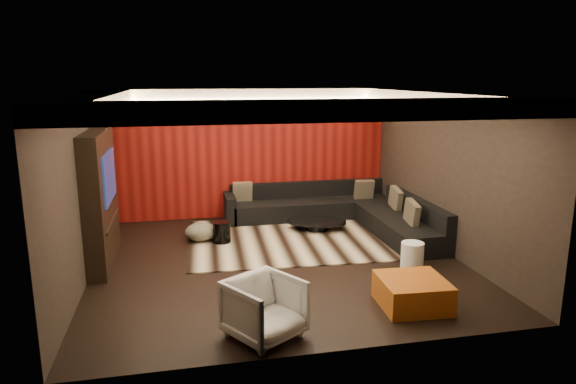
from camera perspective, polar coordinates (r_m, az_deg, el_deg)
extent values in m
cube|color=black|center=(8.74, -1.11, -7.74)|extent=(6.00, 6.00, 0.02)
cube|color=silver|center=(8.19, -1.19, 11.08)|extent=(6.00, 6.00, 0.02)
cube|color=black|center=(11.28, -4.08, 4.30)|extent=(6.00, 0.02, 2.80)
cube|color=black|center=(8.34, -21.91, 0.41)|extent=(0.02, 6.00, 2.80)
cube|color=black|center=(9.39, 17.20, 2.06)|extent=(0.02, 6.00, 2.80)
cube|color=#6B0C0A|center=(11.24, -4.05, 4.27)|extent=(5.98, 0.05, 2.78)
cube|color=silver|center=(10.86, -3.95, 10.81)|extent=(6.00, 0.60, 0.22)
cube|color=silver|center=(5.58, 4.16, 9.05)|extent=(6.00, 0.60, 0.22)
cube|color=silver|center=(8.13, -20.49, 9.43)|extent=(0.60, 4.80, 0.22)
cube|color=silver|center=(9.11, 16.01, 10.00)|extent=(0.60, 4.80, 0.22)
cube|color=#FFD899|center=(10.53, -3.67, 10.27)|extent=(4.80, 0.08, 0.04)
cube|color=#FFD899|center=(5.91, 3.22, 8.39)|extent=(4.80, 0.08, 0.04)
cube|color=#FFD899|center=(8.09, -18.03, 8.96)|extent=(0.08, 4.80, 0.04)
cube|color=#FFD899|center=(8.96, 14.02, 9.50)|extent=(0.08, 4.80, 0.04)
cube|color=black|center=(8.95, -20.13, -0.62)|extent=(0.30, 2.00, 2.20)
cube|color=black|center=(8.86, -19.27, 1.63)|extent=(0.04, 1.30, 0.80)
cube|color=black|center=(9.03, -18.93, -3.05)|extent=(0.04, 1.60, 0.04)
cube|color=beige|center=(9.87, 0.69, -5.19)|extent=(4.14, 3.19, 0.02)
cylinder|color=black|center=(10.38, 3.18, -3.66)|extent=(1.52, 1.52, 0.20)
cylinder|color=black|center=(9.66, -7.38, -4.43)|extent=(0.37, 0.37, 0.39)
ellipsoid|color=#BCB392|center=(9.83, -9.65, -4.38)|extent=(0.77, 0.77, 0.33)
cylinder|color=white|center=(8.53, 13.63, -6.94)|extent=(0.39, 0.39, 0.45)
cube|color=#AE5416|center=(7.26, 13.64, -10.80)|extent=(0.91, 0.91, 0.39)
imported|color=silver|center=(6.22, -2.64, -12.82)|extent=(1.08, 1.09, 0.73)
cube|color=black|center=(11.32, 2.63, -1.85)|extent=(3.50, 0.90, 0.40)
cube|color=black|center=(11.56, 2.21, 0.37)|extent=(3.50, 0.20, 0.35)
cube|color=black|center=(10.15, 12.30, -3.85)|extent=(0.90, 2.60, 0.40)
cube|color=black|center=(10.20, 14.19, -1.69)|extent=(0.20, 2.60, 0.35)
cube|color=black|center=(10.99, -6.49, -1.83)|extent=(0.20, 0.90, 0.60)
cube|color=tan|center=(11.11, -5.10, 0.06)|extent=(0.42, 0.20, 0.44)
cube|color=tan|center=(9.62, 13.62, -2.26)|extent=(0.12, 0.50, 0.50)
cube|color=tan|center=(10.66, 11.88, -0.71)|extent=(0.12, 0.50, 0.50)
cube|color=tan|center=(11.40, 8.45, 0.29)|extent=(0.42, 0.20, 0.44)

